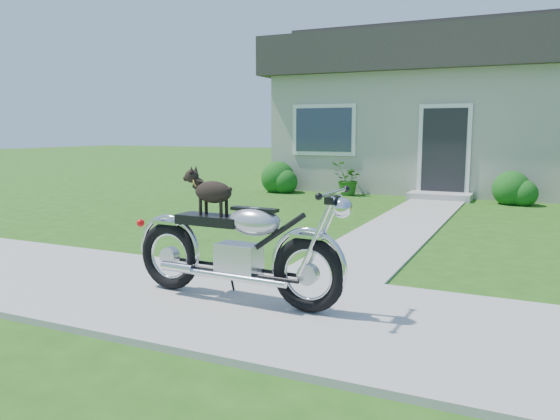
# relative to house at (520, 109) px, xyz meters

# --- Properties ---
(ground) EXTENTS (80.00, 80.00, 0.00)m
(ground) POSITION_rel_house_xyz_m (0.00, -11.99, -2.16)
(ground) COLOR #235114
(ground) RESTS_ON ground
(sidewalk) EXTENTS (24.00, 2.20, 0.04)m
(sidewalk) POSITION_rel_house_xyz_m (0.00, -11.99, -2.14)
(sidewalk) COLOR #9E9B93
(sidewalk) RESTS_ON ground
(walkway) EXTENTS (1.20, 8.00, 0.03)m
(walkway) POSITION_rel_house_xyz_m (-1.50, -6.99, -2.14)
(walkway) COLOR #9E9B93
(walkway) RESTS_ON ground
(house) EXTENTS (12.60, 7.03, 4.50)m
(house) POSITION_rel_house_xyz_m (0.00, 0.00, 0.00)
(house) COLOR #ACA99B
(house) RESTS_ON ground
(potted_plant_left) EXTENTS (0.96, 0.98, 0.82)m
(potted_plant_left) POSITION_rel_house_xyz_m (-3.72, -3.44, -1.75)
(potted_plant_left) COLOR #235A17
(potted_plant_left) RESTS_ON ground
(motorcycle_with_dog) EXTENTS (2.22, 0.60, 1.20)m
(motorcycle_with_dog) POSITION_rel_house_xyz_m (-1.98, -12.00, -1.60)
(motorcycle_with_dog) COLOR black
(motorcycle_with_dog) RESTS_ON sidewalk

